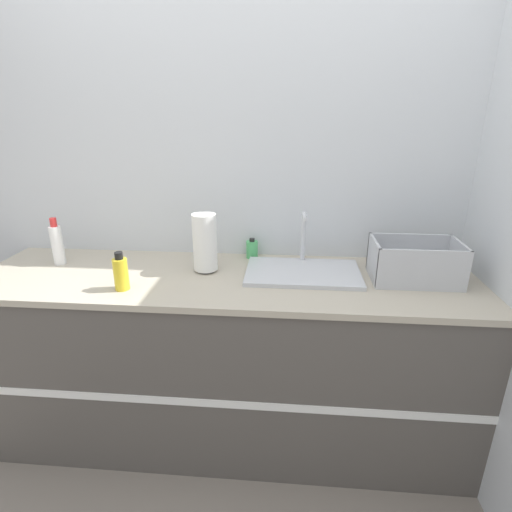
{
  "coord_description": "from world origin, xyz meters",
  "views": [
    {
      "loc": [
        0.29,
        -1.42,
        1.68
      ],
      "look_at": [
        0.15,
        0.29,
        1.05
      ],
      "focal_mm": 28.0,
      "sensor_mm": 36.0,
      "label": 1
    }
  ],
  "objects": [
    {
      "name": "sink",
      "position": [
        0.37,
        0.38,
        0.94
      ],
      "size": [
        0.55,
        0.34,
        0.27
      ],
      "color": "silver",
      "rests_on": "counter_cabinet"
    },
    {
      "name": "wall_back",
      "position": [
        0.0,
        0.67,
        1.3
      ],
      "size": [
        4.79,
        0.06,
        2.6
      ],
      "color": "silver",
      "rests_on": "ground_plane"
    },
    {
      "name": "bottle_white_spray",
      "position": [
        -0.88,
        0.41,
        1.03
      ],
      "size": [
        0.06,
        0.06,
        0.24
      ],
      "color": "white",
      "rests_on": "counter_cabinet"
    },
    {
      "name": "counter_cabinet",
      "position": [
        0.0,
        0.32,
        0.46
      ],
      "size": [
        2.41,
        0.67,
        0.93
      ],
      "color": "#514C47",
      "rests_on": "ground_plane"
    },
    {
      "name": "paper_towel_roll",
      "position": [
        -0.11,
        0.38,
        1.07
      ],
      "size": [
        0.12,
        0.12,
        0.29
      ],
      "color": "#4C4C51",
      "rests_on": "counter_cabinet"
    },
    {
      "name": "bottle_yellow",
      "position": [
        -0.44,
        0.14,
        1.0
      ],
      "size": [
        0.06,
        0.06,
        0.17
      ],
      "color": "yellow",
      "rests_on": "counter_cabinet"
    },
    {
      "name": "soap_dispenser",
      "position": [
        0.1,
        0.59,
        0.97
      ],
      "size": [
        0.06,
        0.06,
        0.11
      ],
      "color": "#4CB266",
      "rests_on": "counter_cabinet"
    },
    {
      "name": "ground_plane",
      "position": [
        0.0,
        0.0,
        0.0
      ],
      "size": [
        12.0,
        12.0,
        0.0
      ],
      "primitive_type": "plane",
      "color": "slate"
    },
    {
      "name": "dish_rack",
      "position": [
        0.88,
        0.36,
        1.0
      ],
      "size": [
        0.39,
        0.25,
        0.19
      ],
      "color": "#B7BABF",
      "rests_on": "counter_cabinet"
    },
    {
      "name": "wall_right",
      "position": [
        1.22,
        0.32,
        1.3
      ],
      "size": [
        0.06,
        2.64,
        2.6
      ],
      "color": "silver",
      "rests_on": "ground_plane"
    }
  ]
}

